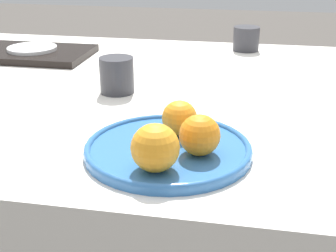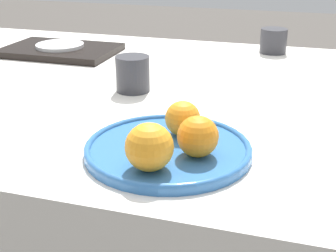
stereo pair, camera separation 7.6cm
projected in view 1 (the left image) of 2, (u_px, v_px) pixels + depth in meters
table at (120, 212)px, 1.26m from camera, size 1.60×1.06×0.71m
fruit_platter at (168, 149)px, 0.78m from camera, size 0.28×0.28×0.02m
orange_0 at (179, 118)px, 0.81m from camera, size 0.06×0.06×0.06m
orange_1 at (155, 148)px, 0.69m from camera, size 0.07×0.07×0.07m
orange_2 at (200, 135)px, 0.74m from camera, size 0.07×0.07×0.07m
serving_tray at (33, 53)px, 1.38m from camera, size 0.33×0.22×0.02m
side_plate at (32, 48)px, 1.38m from camera, size 0.14×0.14×0.01m
cup_0 at (117, 75)px, 1.06m from camera, size 0.08×0.08×0.08m
cup_1 at (246, 39)px, 1.45m from camera, size 0.08×0.08×0.07m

